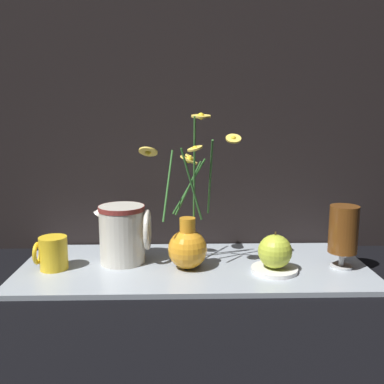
% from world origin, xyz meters
% --- Properties ---
extents(ground_plane, '(6.00, 6.00, 0.00)m').
position_xyz_m(ground_plane, '(0.00, 0.00, 0.00)').
color(ground_plane, black).
extents(shelf, '(0.87, 0.35, 0.01)m').
position_xyz_m(shelf, '(0.00, 0.00, 0.01)').
color(shelf, '#9EA8B2').
rests_on(shelf, ground_plane).
extents(backdrop_wall, '(1.37, 0.02, 1.10)m').
position_xyz_m(backdrop_wall, '(0.00, 0.19, 0.55)').
color(backdrop_wall, black).
rests_on(backdrop_wall, ground_plane).
extents(vase_with_flowers, '(0.25, 0.17, 0.38)m').
position_xyz_m(vase_with_flowers, '(-0.02, -0.02, 0.08)').
color(vase_with_flowers, orange).
rests_on(vase_with_flowers, shelf).
extents(yellow_mug, '(0.08, 0.07, 0.08)m').
position_xyz_m(yellow_mug, '(-0.35, -0.02, 0.05)').
color(yellow_mug, yellow).
rests_on(yellow_mug, shelf).
extents(ceramic_pitcher, '(0.14, 0.12, 0.16)m').
position_xyz_m(ceramic_pitcher, '(-0.18, 0.03, 0.09)').
color(ceramic_pitcher, beige).
rests_on(ceramic_pitcher, shelf).
extents(tea_glass, '(0.07, 0.07, 0.16)m').
position_xyz_m(tea_glass, '(0.36, -0.03, 0.11)').
color(tea_glass, silver).
rests_on(tea_glass, shelf).
extents(saucer_plate, '(0.11, 0.11, 0.01)m').
position_xyz_m(saucer_plate, '(0.19, -0.05, 0.02)').
color(saucer_plate, white).
rests_on(saucer_plate, shelf).
extents(orange_fruit, '(0.08, 0.08, 0.09)m').
position_xyz_m(orange_fruit, '(0.19, -0.05, 0.06)').
color(orange_fruit, '#B7C638').
rests_on(orange_fruit, saucer_plate).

